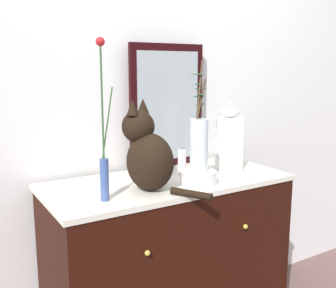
{
  "coord_description": "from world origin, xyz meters",
  "views": [
    {
      "loc": [
        -0.99,
        -1.63,
        1.49
      ],
      "look_at": [
        0.0,
        0.0,
        1.12
      ],
      "focal_mm": 42.69,
      "sensor_mm": 36.0,
      "label": 1
    }
  ],
  "objects_px": {
    "cat_sitting": "(148,153)",
    "vase_glass_clear": "(199,142)",
    "candle_pillar": "(182,162)",
    "vase_slim_green": "(104,153)",
    "bowl_porcelain": "(198,178)",
    "jar_lidded_porcelain": "(229,140)",
    "sideboard": "(168,267)",
    "mirror_leaning": "(167,106)"
  },
  "relations": [
    {
      "from": "sideboard",
      "to": "vase_slim_green",
      "type": "height_order",
      "value": "vase_slim_green"
    },
    {
      "from": "vase_slim_green",
      "to": "mirror_leaning",
      "type": "bearing_deg",
      "value": 35.46
    },
    {
      "from": "sideboard",
      "to": "bowl_porcelain",
      "type": "bearing_deg",
      "value": -59.95
    },
    {
      "from": "vase_glass_clear",
      "to": "jar_lidded_porcelain",
      "type": "height_order",
      "value": "vase_glass_clear"
    },
    {
      "from": "vase_slim_green",
      "to": "candle_pillar",
      "type": "relative_size",
      "value": 4.74
    },
    {
      "from": "mirror_leaning",
      "to": "bowl_porcelain",
      "type": "relative_size",
      "value": 3.91
    },
    {
      "from": "vase_slim_green",
      "to": "vase_glass_clear",
      "type": "bearing_deg",
      "value": -0.91
    },
    {
      "from": "cat_sitting",
      "to": "bowl_porcelain",
      "type": "height_order",
      "value": "cat_sitting"
    },
    {
      "from": "cat_sitting",
      "to": "candle_pillar",
      "type": "xyz_separation_m",
      "value": [
        0.28,
        0.15,
        -0.11
      ]
    },
    {
      "from": "bowl_porcelain",
      "to": "vase_glass_clear",
      "type": "bearing_deg",
      "value": 58.13
    },
    {
      "from": "mirror_leaning",
      "to": "candle_pillar",
      "type": "relative_size",
      "value": 4.82
    },
    {
      "from": "vase_slim_green",
      "to": "jar_lidded_porcelain",
      "type": "distance_m",
      "value": 0.77
    },
    {
      "from": "mirror_leaning",
      "to": "cat_sitting",
      "type": "xyz_separation_m",
      "value": [
        -0.31,
        -0.34,
        -0.17
      ]
    },
    {
      "from": "mirror_leaning",
      "to": "cat_sitting",
      "type": "height_order",
      "value": "mirror_leaning"
    },
    {
      "from": "bowl_porcelain",
      "to": "jar_lidded_porcelain",
      "type": "height_order",
      "value": "jar_lidded_porcelain"
    },
    {
      "from": "vase_slim_green",
      "to": "candle_pillar",
      "type": "distance_m",
      "value": 0.56
    },
    {
      "from": "sideboard",
      "to": "mirror_leaning",
      "type": "distance_m",
      "value": 0.86
    },
    {
      "from": "candle_pillar",
      "to": "bowl_porcelain",
      "type": "bearing_deg",
      "value": -99.66
    },
    {
      "from": "cat_sitting",
      "to": "vase_glass_clear",
      "type": "xyz_separation_m",
      "value": [
        0.25,
        -0.04,
        0.03
      ]
    },
    {
      "from": "vase_slim_green",
      "to": "bowl_porcelain",
      "type": "height_order",
      "value": "vase_slim_green"
    },
    {
      "from": "bowl_porcelain",
      "to": "sideboard",
      "type": "bearing_deg",
      "value": 120.05
    },
    {
      "from": "vase_slim_green",
      "to": "vase_glass_clear",
      "type": "xyz_separation_m",
      "value": [
        0.47,
        -0.01,
        0.0
      ]
    },
    {
      "from": "mirror_leaning",
      "to": "bowl_porcelain",
      "type": "distance_m",
      "value": 0.5
    },
    {
      "from": "mirror_leaning",
      "to": "bowl_porcelain",
      "type": "bearing_deg",
      "value": -99.34
    },
    {
      "from": "cat_sitting",
      "to": "jar_lidded_porcelain",
      "type": "xyz_separation_m",
      "value": [
        0.54,
        0.08,
        -0.0
      ]
    },
    {
      "from": "vase_slim_green",
      "to": "vase_glass_clear",
      "type": "relative_size",
      "value": 1.29
    },
    {
      "from": "bowl_porcelain",
      "to": "candle_pillar",
      "type": "bearing_deg",
      "value": 80.34
    },
    {
      "from": "cat_sitting",
      "to": "candle_pillar",
      "type": "bearing_deg",
      "value": 27.49
    },
    {
      "from": "sideboard",
      "to": "vase_glass_clear",
      "type": "bearing_deg",
      "value": -59.21
    },
    {
      "from": "vase_slim_green",
      "to": "cat_sitting",
      "type": "bearing_deg",
      "value": 9.46
    },
    {
      "from": "cat_sitting",
      "to": "sideboard",
      "type": "bearing_deg",
      "value": 30.16
    },
    {
      "from": "cat_sitting",
      "to": "bowl_porcelain",
      "type": "xyz_separation_m",
      "value": [
        0.25,
        -0.05,
        -0.14
      ]
    },
    {
      "from": "vase_glass_clear",
      "to": "mirror_leaning",
      "type": "bearing_deg",
      "value": 80.8
    },
    {
      "from": "candle_pillar",
      "to": "vase_slim_green",
      "type": "bearing_deg",
      "value": -160.01
    },
    {
      "from": "bowl_porcelain",
      "to": "cat_sitting",
      "type": "bearing_deg",
      "value": 169.34
    },
    {
      "from": "mirror_leaning",
      "to": "bowl_porcelain",
      "type": "xyz_separation_m",
      "value": [
        -0.06,
        -0.39,
        -0.3
      ]
    },
    {
      "from": "cat_sitting",
      "to": "mirror_leaning",
      "type": "bearing_deg",
      "value": 47.77
    },
    {
      "from": "mirror_leaning",
      "to": "candle_pillar",
      "type": "bearing_deg",
      "value": -99.02
    },
    {
      "from": "cat_sitting",
      "to": "jar_lidded_porcelain",
      "type": "relative_size",
      "value": 1.12
    },
    {
      "from": "cat_sitting",
      "to": "bowl_porcelain",
      "type": "bearing_deg",
      "value": -10.66
    },
    {
      "from": "bowl_porcelain",
      "to": "candle_pillar",
      "type": "relative_size",
      "value": 1.23
    },
    {
      "from": "sideboard",
      "to": "vase_glass_clear",
      "type": "relative_size",
      "value": 2.36
    }
  ]
}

